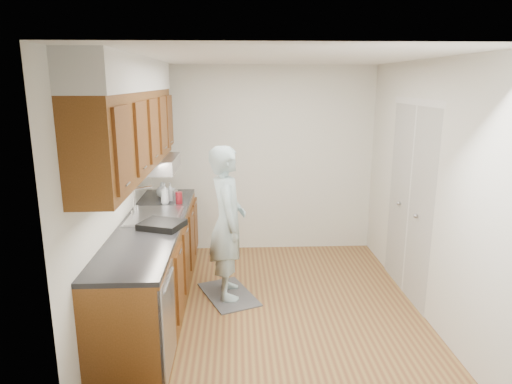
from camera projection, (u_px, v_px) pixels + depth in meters
floor at (272, 306)px, 4.76m from camera, size 3.50×3.50×0.00m
ceiling at (274, 57)px, 4.17m from camera, size 3.50×3.50×0.00m
wall_left at (118, 192)px, 4.40m from camera, size 0.02×3.50×2.50m
wall_right at (424, 189)px, 4.53m from camera, size 0.02×3.50×2.50m
wall_back at (263, 160)px, 6.16m from camera, size 3.00×0.02×2.50m
counter at (154, 265)px, 4.59m from camera, size 0.64×2.80×1.30m
upper_cabinets at (132, 118)px, 4.29m from camera, size 0.47×2.80×1.21m
closet_door at (409, 203)px, 4.87m from camera, size 0.02×1.22×2.05m
floor_mat at (229, 294)px, 5.01m from camera, size 0.73×0.90×0.01m
person at (227, 213)px, 4.79m from camera, size 0.50×0.69×1.86m
soap_bottle_a at (165, 193)px, 5.12m from camera, size 0.12×0.12×0.24m
soap_bottle_b at (170, 192)px, 5.28m from camera, size 0.10×0.10×0.21m
soap_bottle_c at (162, 189)px, 5.44m from camera, size 0.20×0.20×0.18m
soda_can at (179, 198)px, 5.14m from camera, size 0.09×0.09×0.13m
steel_can at (175, 195)px, 5.27m from camera, size 0.09×0.09×0.13m
dish_rack at (162, 225)px, 4.30m from camera, size 0.47×0.43×0.06m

